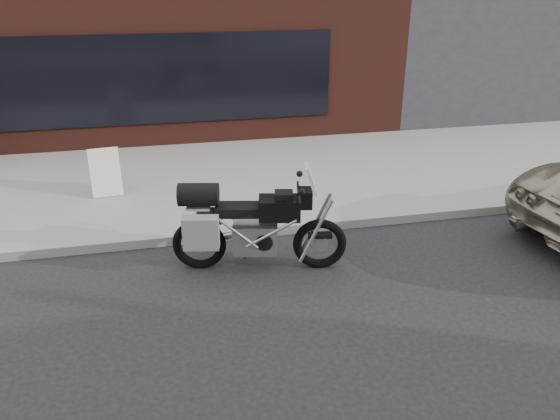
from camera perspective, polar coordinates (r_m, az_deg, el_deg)
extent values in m
cube|color=gray|center=(11.50, -6.75, 3.86)|extent=(44.00, 6.00, 0.15)
cube|color=#4F2119|center=(17.90, -16.29, 17.39)|extent=(14.00, 10.00, 4.50)
cube|color=black|center=(12.99, -17.07, 12.74)|extent=(10.00, 0.08, 2.00)
cube|color=#2C2C32|center=(20.91, 20.64, 19.74)|extent=(10.00, 10.00, 6.00)
torus|color=black|center=(7.87, -8.43, -3.58)|extent=(0.78, 0.28, 0.77)
torus|color=black|center=(7.82, 4.16, -3.55)|extent=(0.78, 0.28, 0.77)
cube|color=#B7B7BC|center=(7.76, -2.59, -2.91)|extent=(0.69, 0.46, 0.44)
cube|color=black|center=(7.56, -0.05, 0.21)|extent=(0.64, 0.47, 0.30)
cube|color=black|center=(7.58, -4.38, 0.03)|extent=(0.68, 0.44, 0.14)
cube|color=black|center=(7.66, -7.36, -0.61)|extent=(0.39, 0.32, 0.16)
cube|color=black|center=(7.51, 2.58, 1.26)|extent=(0.26, 0.31, 0.25)
cube|color=silver|center=(7.41, 3.24, 3.31)|extent=(0.23, 0.37, 0.38)
cylinder|color=black|center=(7.47, 1.97, 1.83)|extent=(0.20, 0.79, 0.03)
cube|color=#B7B7BC|center=(7.61, -8.45, 0.49)|extent=(0.38, 0.40, 0.03)
cube|color=slate|center=(7.45, -8.26, -2.36)|extent=(0.51, 0.30, 0.46)
cylinder|color=black|center=(7.55, -8.52, 1.60)|extent=(0.60, 0.43, 0.32)
cylinder|color=#B7B7BC|center=(7.98, -5.83, -2.84)|extent=(0.64, 0.22, 0.22)
cube|color=white|center=(10.45, -17.77, 3.73)|extent=(0.57, 0.33, 0.86)
cube|color=white|center=(10.67, -17.83, 4.12)|extent=(0.57, 0.33, 0.86)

